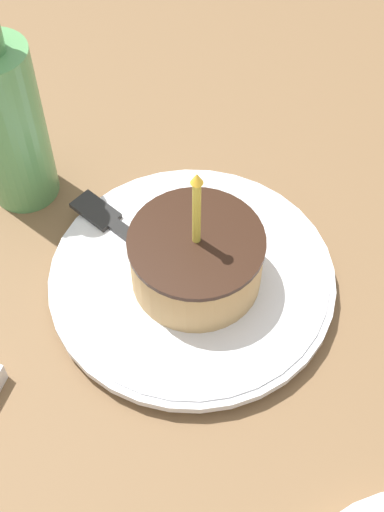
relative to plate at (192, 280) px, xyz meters
The scene contains 5 objects.
ground_plane 0.04m from the plate, 43.71° to the right, with size 2.40×2.40×0.04m.
plate is the anchor object (origin of this frame).
cake_slice 0.04m from the plate, 65.86° to the left, with size 0.11×0.11×0.13m.
fork 0.07m from the plate, 105.77° to the right, with size 0.08×0.16×0.00m.
bottle 0.21m from the plate, 105.87° to the right, with size 0.06×0.06×0.22m.
Camera 1 is at (0.31, 0.13, 0.53)m, focal length 50.00 mm.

